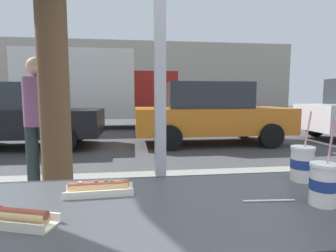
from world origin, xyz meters
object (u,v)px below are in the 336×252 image
soda_cup_right (302,163)px  pedestrian (39,118)px  parked_car_orange (210,113)px  hotdog_tray_far (11,217)px  soda_cup_left (323,184)px  parked_car_black (18,115)px  box_truck (96,88)px  hotdog_tray_near (99,188)px

soda_cup_right → pedestrian: pedestrian is taller
parked_car_orange → hotdog_tray_far: bearing=-110.8°
soda_cup_left → parked_car_black: size_ratio=0.07×
box_truck → soda_cup_left: bearing=-78.6°
parked_car_black → pedestrian: pedestrian is taller
pedestrian → hotdog_tray_near: bearing=-67.0°
soda_cup_left → soda_cup_right: soda_cup_right is taller
soda_cup_right → box_truck: size_ratio=0.05×
parked_car_black → parked_car_orange: size_ratio=0.98×
soda_cup_left → box_truck: bearing=101.4°
soda_cup_left → pedestrian: bearing=125.2°
pedestrian → hotdog_tray_far: bearing=-73.7°
hotdog_tray_near → hotdog_tray_far: same height
soda_cup_right → hotdog_tray_far: size_ratio=1.09×
hotdog_tray_far → pedestrian: (-0.73, 2.49, 0.11)m
box_truck → parked_car_orange: bearing=-50.1°
parked_car_black → soda_cup_right: bearing=-59.6°
soda_cup_right → hotdog_tray_near: bearing=-176.3°
parked_car_orange → soda_cup_left: bearing=-102.8°
parked_car_orange → pedestrian: (-3.25, -4.13, 0.22)m
parked_car_orange → box_truck: size_ratio=0.67×
hotdog_tray_near → box_truck: (-1.44, 10.86, 0.72)m
soda_cup_left → hotdog_tray_near: size_ratio=1.15×
hotdog_tray_far → parked_car_orange: parked_car_orange is taller
soda_cup_left → soda_cup_right: size_ratio=0.97×
soda_cup_left → hotdog_tray_far: size_ratio=1.06×
hotdog_tray_far → box_truck: bearing=96.2°
soda_cup_left → parked_car_orange: 6.78m
parked_car_black → box_truck: 4.75m
soda_cup_left → soda_cup_right: (0.10, 0.27, 0.00)m
soda_cup_left → hotdog_tray_far: (-1.02, -0.01, -0.05)m
parked_car_orange → soda_cup_right: bearing=-102.5°
parked_car_black → pedestrian: (1.88, -4.13, 0.24)m
soda_cup_right → pedestrian: size_ratio=0.19×
soda_cup_left → box_truck: box_truck is taller
soda_cup_left → parked_car_orange: size_ratio=0.07×
box_truck → pedestrian: box_truck is taller
hotdog_tray_near → hotdog_tray_far: 0.32m
hotdog_tray_near → hotdog_tray_far: size_ratio=0.92×
soda_cup_right → parked_car_orange: (1.40, 6.34, -0.17)m
soda_cup_right → hotdog_tray_near: size_ratio=1.18×
soda_cup_right → hotdog_tray_far: 1.15m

